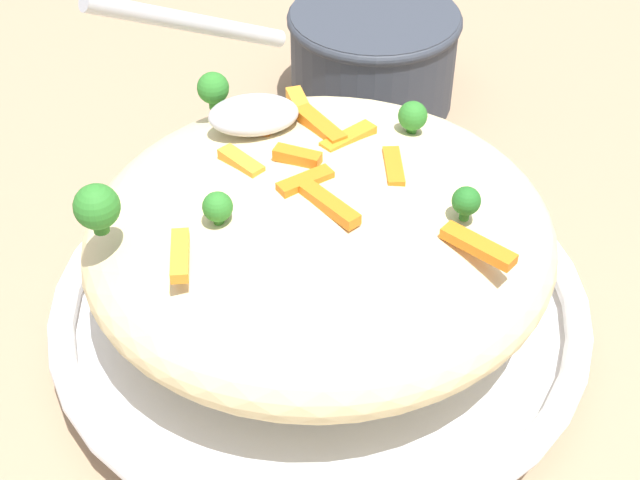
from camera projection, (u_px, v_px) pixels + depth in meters
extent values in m
plane|color=#9E7F60|center=(320.00, 328.00, 0.59)|extent=(2.40, 2.40, 0.00)
cylinder|color=silver|center=(320.00, 317.00, 0.58)|extent=(0.32, 0.32, 0.02)
torus|color=silver|center=(320.00, 297.00, 0.57)|extent=(0.35, 0.35, 0.02)
torus|color=black|center=(320.00, 293.00, 0.57)|extent=(0.34, 0.34, 0.00)
ellipsoid|color=beige|center=(320.00, 235.00, 0.54)|extent=(0.29, 0.27, 0.10)
cube|color=orange|center=(180.00, 255.00, 0.46)|extent=(0.01, 0.04, 0.01)
cube|color=orange|center=(320.00, 126.00, 0.54)|extent=(0.03, 0.04, 0.01)
cube|color=orange|center=(300.00, 106.00, 0.57)|extent=(0.01, 0.04, 0.01)
cube|color=orange|center=(241.00, 163.00, 0.51)|extent=(0.03, 0.03, 0.01)
cube|color=orange|center=(269.00, 125.00, 0.55)|extent=(0.02, 0.03, 0.01)
cube|color=orange|center=(297.00, 156.00, 0.51)|extent=(0.03, 0.02, 0.01)
cube|color=orange|center=(478.00, 246.00, 0.46)|extent=(0.04, 0.04, 0.01)
cube|color=orange|center=(321.00, 206.00, 0.48)|extent=(0.03, 0.04, 0.01)
cube|color=orange|center=(393.00, 166.00, 0.51)|extent=(0.01, 0.04, 0.01)
cube|color=orange|center=(305.00, 181.00, 0.50)|extent=(0.03, 0.02, 0.01)
cube|color=orange|center=(348.00, 138.00, 0.53)|extent=(0.04, 0.03, 0.01)
cylinder|color=#296820|center=(219.00, 220.00, 0.48)|extent=(0.01, 0.01, 0.01)
sphere|color=#2D7A28|center=(218.00, 207.00, 0.47)|extent=(0.02, 0.02, 0.02)
cylinder|color=#205B1C|center=(464.00, 214.00, 0.48)|extent=(0.01, 0.01, 0.01)
sphere|color=#236B23|center=(466.00, 201.00, 0.48)|extent=(0.02, 0.02, 0.02)
cylinder|color=#296820|center=(214.00, 103.00, 0.57)|extent=(0.01, 0.01, 0.01)
sphere|color=#2D7A28|center=(213.00, 88.00, 0.56)|extent=(0.02, 0.02, 0.02)
cylinder|color=#296820|center=(101.00, 225.00, 0.48)|extent=(0.01, 0.01, 0.01)
sphere|color=#2D7A28|center=(97.00, 207.00, 0.47)|extent=(0.03, 0.03, 0.03)
cylinder|color=#296820|center=(412.00, 128.00, 0.55)|extent=(0.01, 0.01, 0.01)
sphere|color=#2D7A28|center=(413.00, 116.00, 0.54)|extent=(0.02, 0.02, 0.02)
ellipsoid|color=#B7B7BC|center=(253.00, 115.00, 0.54)|extent=(0.06, 0.04, 0.02)
cylinder|color=#B7B7BC|center=(191.00, 22.00, 0.56)|extent=(0.13, 0.08, 0.08)
cylinder|color=#333842|center=(373.00, 58.00, 0.77)|extent=(0.14, 0.14, 0.09)
torus|color=#333842|center=(375.00, 19.00, 0.75)|extent=(0.15, 0.15, 0.01)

